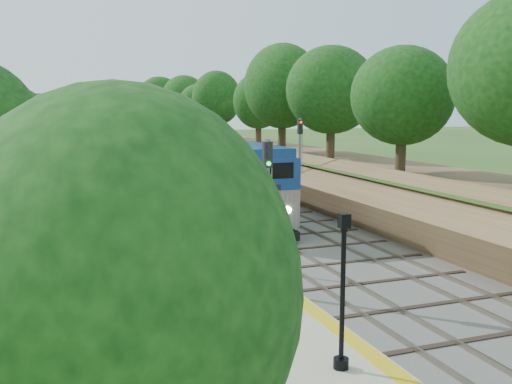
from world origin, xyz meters
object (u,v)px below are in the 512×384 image
object	(u,v)px
train	(129,142)
lamppost_far	(224,222)
signal_farside	(300,153)
lamppost_mid	(342,301)
signal_gantry	(160,126)
signal_platform	(267,198)

from	to	relation	value
train	lamppost_far	xyz separation A→B (m)	(-3.35, -55.17, -0.26)
lamppost_far	signal_farside	bearing A→B (deg)	53.83
train	lamppost_mid	distance (m)	66.29
signal_gantry	lamppost_far	distance (m)	46.19
signal_platform	signal_farside	world-z (taller)	signal_farside
train	signal_platform	distance (m)	59.37
lamppost_far	signal_platform	size ratio (longest dim) A/B	0.71
signal_gantry	lamppost_mid	size ratio (longest dim) A/B	2.05
lamppost_far	signal_gantry	bearing A→B (deg)	82.75
signal_platform	lamppost_far	bearing A→B (deg)	96.25
signal_platform	signal_farside	distance (m)	19.44
train	lamppost_far	size ratio (longest dim) A/B	26.96
signal_gantry	lamppost_mid	xyz separation A→B (m)	(-5.99, -56.77, -2.61)
signal_platform	signal_gantry	bearing A→B (deg)	83.85
train	signal_farside	world-z (taller)	signal_farside
train	lamppost_far	bearing A→B (deg)	-93.47
lamppost_far	signal_farside	world-z (taller)	signal_farside
train	lamppost_mid	bearing A→B (deg)	-93.04
signal_gantry	lamppost_mid	bearing A→B (deg)	-96.03
signal_gantry	signal_platform	world-z (taller)	signal_gantry
signal_farside	signal_platform	bearing A→B (deg)	-117.92
signal_gantry	train	bearing A→B (deg)	104.69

